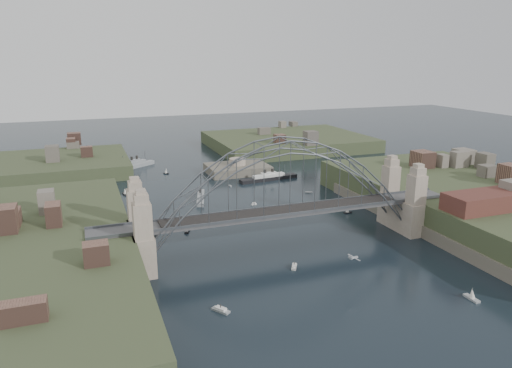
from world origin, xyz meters
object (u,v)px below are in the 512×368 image
(naval_cruiser_far, at_px, (135,165))
(fort_island, at_px, (238,174))
(wharf_shed, at_px, (487,201))
(ocean_liner, at_px, (269,178))
(bridge, at_px, (284,194))
(naval_cruiser_near, at_px, (201,197))

(naval_cruiser_far, bearing_deg, fort_island, -31.88)
(wharf_shed, distance_m, ocean_liner, 75.05)
(bridge, distance_m, naval_cruiser_near, 44.30)
(wharf_shed, xyz_separation_m, naval_cruiser_near, (-52.92, 55.81, -9.29))
(bridge, height_order, naval_cruiser_far, bridge)
(naval_cruiser_near, xyz_separation_m, naval_cruiser_far, (-13.61, 49.67, 0.24))
(bridge, distance_m, ocean_liner, 60.26)
(wharf_shed, bearing_deg, naval_cruiser_far, 122.24)
(fort_island, bearing_deg, naval_cruiser_far, 148.12)
(naval_cruiser_near, distance_m, ocean_liner, 31.17)
(bridge, height_order, fort_island, bridge)
(ocean_liner, bearing_deg, wharf_shed, -70.21)
(fort_island, xyz_separation_m, naval_cruiser_far, (-34.53, 21.47, 1.30))
(fort_island, xyz_separation_m, wharf_shed, (32.00, -84.00, 10.34))
(bridge, bearing_deg, naval_cruiser_near, 102.04)
(bridge, xyz_separation_m, fort_island, (12.00, 70.00, -12.66))
(fort_island, height_order, ocean_liner, fort_island)
(bridge, height_order, naval_cruiser_near, bridge)
(bridge, xyz_separation_m, wharf_shed, (44.00, -14.00, -2.32))
(fort_island, distance_m, ocean_liner, 15.52)
(wharf_shed, relative_size, ocean_liner, 0.92)
(bridge, bearing_deg, fort_island, 80.27)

